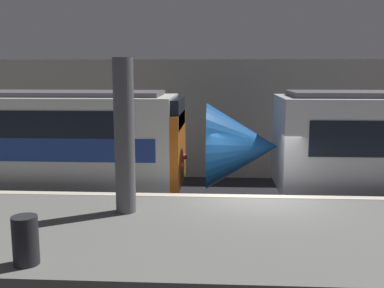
# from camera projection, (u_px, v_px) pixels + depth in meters

# --- Properties ---
(ground_plane) EXTENTS (120.00, 120.00, 0.00)m
(ground_plane) POSITION_uv_depth(u_px,v_px,m) (257.00, 232.00, 12.09)
(ground_plane) COLOR black
(platform) EXTENTS (40.00, 5.08, 1.04)m
(platform) POSITION_uv_depth(u_px,v_px,m) (267.00, 252.00, 9.50)
(platform) COLOR slate
(platform) RESTS_ON ground
(station_rear_barrier) EXTENTS (50.00, 0.15, 4.71)m
(station_rear_barrier) POSITION_uv_depth(u_px,v_px,m) (245.00, 120.00, 17.81)
(station_rear_barrier) COLOR #9E998E
(station_rear_barrier) RESTS_ON ground
(support_pillar_near) EXTENTS (0.46, 0.46, 3.56)m
(support_pillar_near) POSITION_uv_depth(u_px,v_px,m) (124.00, 137.00, 10.24)
(support_pillar_near) COLOR #56565B
(support_pillar_near) RESTS_ON platform
(trash_bin) EXTENTS (0.44, 0.44, 0.85)m
(trash_bin) POSITION_uv_depth(u_px,v_px,m) (25.00, 240.00, 7.63)
(trash_bin) COLOR #232328
(trash_bin) RESTS_ON platform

